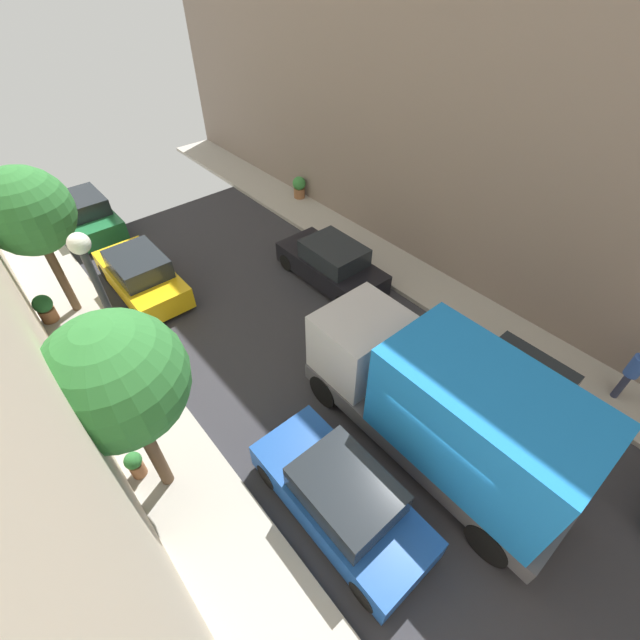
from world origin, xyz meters
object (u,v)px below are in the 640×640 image
object	(u,v)px
street_tree_2	(117,381)
potted_plant_4	(135,464)
potted_plant_3	(299,187)
parked_car_left_4	(86,214)
delivery_truck	(443,407)
parked_car_left_2	(341,497)
parked_car_left_3	(141,275)
pedestrian	(632,372)
street_tree_0	(27,212)
lamp_post	(105,300)
parked_car_right_2	(513,386)
parked_car_right_3	(332,264)
potted_plant_2	(45,308)

from	to	relation	value
street_tree_2	potted_plant_4	size ratio (longest dim) A/B	6.23
potted_plant_3	parked_car_left_4	bearing A→B (deg)	156.07
delivery_truck	parked_car_left_2	bearing A→B (deg)	173.38
parked_car_left_3	pedestrian	world-z (taller)	pedestrian
street_tree_2	street_tree_0	bearing A→B (deg)	87.03
delivery_truck	street_tree_0	size ratio (longest dim) A/B	1.37
delivery_truck	pedestrian	xyz separation A→B (m)	(5.13, -2.28, -0.71)
potted_plant_4	lamp_post	bearing A→B (deg)	62.10
street_tree_0	street_tree_2	size ratio (longest dim) A/B	0.98
parked_car_left_4	potted_plant_3	size ratio (longest dim) A/B	4.28
delivery_truck	street_tree_0	world-z (taller)	street_tree_0
parked_car_right_2	lamp_post	size ratio (longest dim) A/B	0.83
parked_car_right_3	lamp_post	size ratio (longest dim) A/B	0.83
parked_car_left_4	street_tree_0	bearing A→B (deg)	-113.50
parked_car_left_4	potted_plant_2	distance (m)	5.86
street_tree_2	lamp_post	size ratio (longest dim) A/B	0.97
pedestrian	potted_plant_2	distance (m)	17.07
parked_car_left_3	pedestrian	size ratio (longest dim) A/B	2.44
street_tree_0	street_tree_2	xyz separation A→B (m)	(-0.39, -7.51, 0.06)
parked_car_left_4	parked_car_right_3	xyz separation A→B (m)	(5.40, -9.26, 0.00)
parked_car_right_2	street_tree_0	size ratio (longest dim) A/B	0.87
parked_car_left_3	parked_car_right_2	size ratio (longest dim) A/B	1.00
parked_car_left_4	pedestrian	size ratio (longest dim) A/B	2.44
potted_plant_4	parked_car_right_3	bearing A→B (deg)	17.88
delivery_truck	lamp_post	world-z (taller)	lamp_post
potted_plant_2	street_tree_2	bearing A→B (deg)	-86.73
street_tree_0	potted_plant_2	distance (m)	3.16
parked_car_right_2	lamp_post	bearing A→B (deg)	138.31
parked_car_left_3	parked_car_right_2	distance (m)	12.17
parked_car_left_3	street_tree_2	world-z (taller)	street_tree_2
delivery_truck	parked_car_left_3	bearing A→B (deg)	104.48
parked_car_left_3	parked_car_right_2	world-z (taller)	same
parked_car_left_2	parked_car_right_2	bearing A→B (deg)	-8.06
parked_car_left_2	potted_plant_4	xyz separation A→B (m)	(-3.00, 3.66, -0.14)
parked_car_left_2	parked_car_right_3	world-z (taller)	same
delivery_truck	potted_plant_2	xyz separation A→B (m)	(-5.70, 10.90, -1.13)
parked_car_right_3	pedestrian	distance (m)	9.29
parked_car_right_2	parked_car_right_3	distance (m)	7.13
lamp_post	parked_car_right_3	bearing A→B (deg)	4.92
parked_car_left_3	lamp_post	distance (m)	5.55
parked_car_left_4	lamp_post	bearing A→B (deg)	-100.87
pedestrian	potted_plant_2	world-z (taller)	pedestrian
delivery_truck	potted_plant_4	distance (m)	7.05
street_tree_0	lamp_post	world-z (taller)	lamp_post
lamp_post	delivery_truck	bearing A→B (deg)	-52.75
delivery_truck	potted_plant_3	bearing A→B (deg)	65.21
delivery_truck	parked_car_right_3	bearing A→B (deg)	67.99
street_tree_2	parked_car_left_3	bearing A→B (deg)	69.94
street_tree_2	potted_plant_2	bearing A→B (deg)	93.27
parked_car_right_2	street_tree_0	world-z (taller)	street_tree_0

